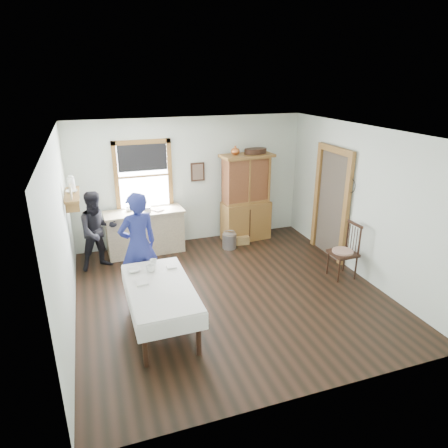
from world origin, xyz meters
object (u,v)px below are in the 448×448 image
object	(u,v)px
dining_table	(161,307)
figure_dark	(98,233)
work_counter	(145,232)
woman_blue	(139,249)
spindle_chair	(343,251)
pail	(229,241)
wicker_basket	(241,240)
china_hutch	(246,198)

from	to	relation	value
dining_table	figure_dark	world-z (taller)	figure_dark
work_counter	woman_blue	xyz separation A→B (m)	(-0.33, -1.66, 0.37)
spindle_chair	pail	bearing A→B (deg)	126.36
spindle_chair	work_counter	bearing A→B (deg)	142.73
dining_table	figure_dark	xyz separation A→B (m)	(-0.74, 2.33, 0.35)
dining_table	wicker_basket	bearing A→B (deg)	48.47
spindle_chair	figure_dark	distance (m)	4.54
woman_blue	wicker_basket	bearing A→B (deg)	-165.13
china_hutch	dining_table	size ratio (longest dim) A/B	1.10
spindle_chair	wicker_basket	size ratio (longest dim) A/B	3.35
china_hutch	dining_table	bearing A→B (deg)	-135.87
spindle_chair	woman_blue	world-z (taller)	woman_blue
woman_blue	dining_table	bearing A→B (deg)	81.13
china_hutch	pail	xyz separation A→B (m)	(-0.53, -0.39, -0.80)
spindle_chair	dining_table	bearing A→B (deg)	-173.89
woman_blue	figure_dark	xyz separation A→B (m)	(-0.60, 1.23, -0.12)
work_counter	spindle_chair	distance (m)	3.94
work_counter	dining_table	xyz separation A→B (m)	(-0.19, -2.76, -0.11)
pail	woman_blue	size ratio (longest dim) A/B	0.19
wicker_basket	china_hutch	bearing A→B (deg)	52.03
spindle_chair	figure_dark	bearing A→B (deg)	153.97
figure_dark	wicker_basket	bearing A→B (deg)	-12.62
figure_dark	pail	bearing A→B (deg)	-15.15
woman_blue	pail	bearing A→B (deg)	-163.90
china_hutch	figure_dark	distance (m)	3.22
work_counter	pail	xyz separation A→B (m)	(1.72, -0.37, -0.29)
spindle_chair	wicker_basket	xyz separation A→B (m)	(-1.18, 2.02, -0.43)
china_hutch	spindle_chair	xyz separation A→B (m)	(0.98, -2.28, -0.44)
woman_blue	spindle_chair	bearing A→B (deg)	154.39
work_counter	figure_dark	bearing A→B (deg)	-157.41
spindle_chair	wicker_basket	world-z (taller)	spindle_chair
dining_table	wicker_basket	xyz separation A→B (m)	(2.24, 2.53, -0.26)
pail	figure_dark	xyz separation A→B (m)	(-2.65, -0.06, 0.54)
dining_table	pail	size ratio (longest dim) A/B	5.45
spindle_chair	wicker_basket	bearing A→B (deg)	117.85
pail	wicker_basket	xyz separation A→B (m)	(0.33, 0.14, -0.07)
work_counter	woman_blue	size ratio (longest dim) A/B	0.96
dining_table	pail	xyz separation A→B (m)	(1.91, 2.39, -0.19)
wicker_basket	woman_blue	bearing A→B (deg)	-149.03
woman_blue	work_counter	bearing A→B (deg)	-117.35
work_counter	pail	distance (m)	1.78
dining_table	china_hutch	bearing A→B (deg)	48.78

